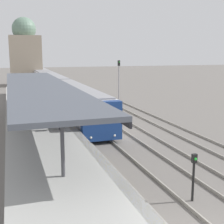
# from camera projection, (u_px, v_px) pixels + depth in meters

# --- Properties ---
(platform_canopy) EXTENTS (4.00, 24.06, 2.82)m
(platform_canopy) POSITION_uv_depth(u_px,v_px,m) (39.00, 86.00, 21.10)
(platform_canopy) COLOR #4C515B
(platform_canopy) RESTS_ON station_platform
(person_on_platform) EXTENTS (0.40, 0.40, 1.66)m
(person_on_platform) POSITION_uv_depth(u_px,v_px,m) (61.00, 115.00, 20.02)
(person_on_platform) COLOR #2D2D33
(person_on_platform) RESTS_ON station_platform
(train_near) EXTENTS (2.69, 48.86, 2.95)m
(train_near) POSITION_uv_depth(u_px,v_px,m) (52.00, 84.00, 42.82)
(train_near) COLOR navy
(train_near) RESTS_ON ground_plane
(signal_post_near) EXTENTS (0.20, 0.21, 2.00)m
(signal_post_near) POSITION_uv_depth(u_px,v_px,m) (194.00, 172.00, 12.48)
(signal_post_near) COLOR black
(signal_post_near) RESTS_ON ground_plane
(signal_mast_far) EXTENTS (0.28, 0.29, 4.94)m
(signal_mast_far) POSITION_uv_depth(u_px,v_px,m) (119.00, 75.00, 39.88)
(signal_mast_far) COLOR gray
(signal_mast_far) RESTS_ON ground_plane
(distant_domed_building) EXTENTS (5.43, 5.43, 12.07)m
(distant_domed_building) POSITION_uv_depth(u_px,v_px,m) (25.00, 54.00, 55.91)
(distant_domed_building) COLOR gray
(distant_domed_building) RESTS_ON ground_plane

